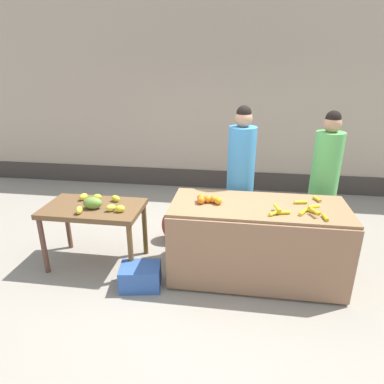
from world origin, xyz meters
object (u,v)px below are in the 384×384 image
(vendor_woman_green_shirt, at_px, (324,184))
(produce_sack, at_px, (174,226))
(produce_crate, at_px, (140,276))
(vendor_woman_blue_shirt, at_px, (240,180))

(vendor_woman_green_shirt, distance_m, produce_sack, 2.04)
(produce_crate, relative_size, produce_sack, 0.98)
(vendor_woman_blue_shirt, distance_m, vendor_woman_green_shirt, 1.04)
(vendor_woman_green_shirt, relative_size, produce_crate, 4.16)
(vendor_woman_blue_shirt, relative_size, vendor_woman_green_shirt, 1.03)
(vendor_woman_blue_shirt, height_order, produce_crate, vendor_woman_blue_shirt)
(vendor_woman_blue_shirt, bearing_deg, produce_crate, -134.97)
(vendor_woman_green_shirt, bearing_deg, vendor_woman_blue_shirt, -174.58)
(vendor_woman_blue_shirt, bearing_deg, produce_sack, 177.12)
(produce_crate, height_order, produce_sack, produce_sack)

